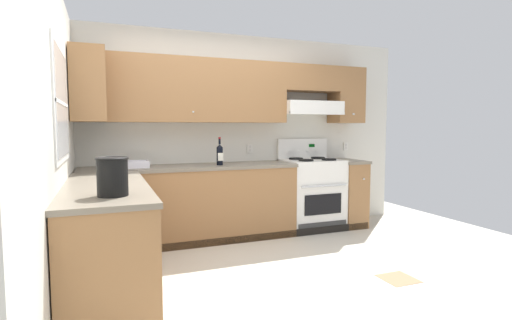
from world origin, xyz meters
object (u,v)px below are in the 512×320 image
Objects in this scene: stove at (312,193)px; bucket at (112,176)px; wine_bottle at (220,154)px; bowl at (131,165)px.

bucket is (-2.54, -1.84, 0.57)m from stove.
wine_bottle is 0.89× the size of bowl.
wine_bottle is 1.01m from bowl.
wine_bottle is at bearing -4.02° from bowl.
wine_bottle is at bearing 54.82° from bucket.
stove reaches higher than bowl.
stove is at bearing 35.95° from bucket.
bowl is at bearing -179.61° from stove.
bucket is (-1.24, -1.76, 0.00)m from wine_bottle.
wine_bottle is 1.30× the size of bucket.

